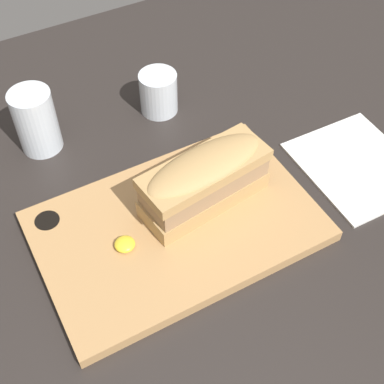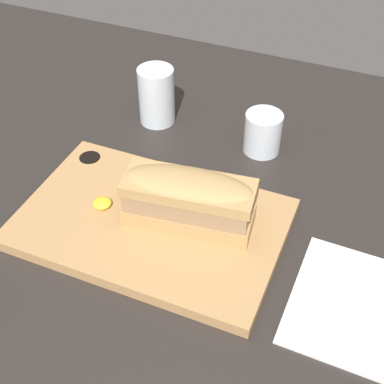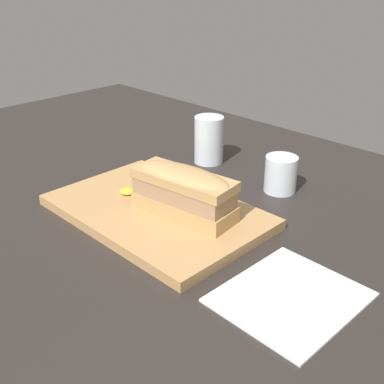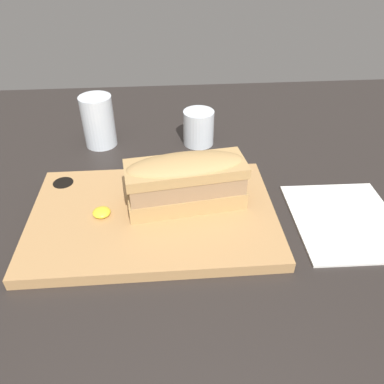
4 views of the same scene
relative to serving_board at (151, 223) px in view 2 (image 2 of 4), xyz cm
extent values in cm
cube|color=#282321|center=(3.69, -5.64, -1.93)|extent=(182.86, 127.98, 2.00)
cube|color=tan|center=(0.10, -0.06, 0.00)|extent=(38.80, 25.25, 1.86)
cylinder|color=black|center=(-15.77, 9.03, 0.51)|extent=(3.54, 3.54, 0.93)
cube|color=tan|center=(5.48, 1.63, 2.35)|extent=(19.39, 9.38, 2.84)
cube|color=#9E7A56|center=(5.48, 1.63, 5.27)|extent=(18.61, 9.01, 3.00)
cube|color=tan|center=(5.48, 1.63, 7.62)|extent=(19.39, 9.38, 1.71)
ellipsoid|color=tan|center=(5.48, 1.63, 8.33)|extent=(19.00, 9.19, 2.56)
ellipsoid|color=yellow|center=(-7.93, -0.34, 1.49)|extent=(2.82, 2.82, 1.13)
cylinder|color=silver|center=(-11.13, 25.75, 4.41)|extent=(6.61, 6.61, 10.69)
cylinder|color=silver|center=(-11.13, 25.75, 1.67)|extent=(5.81, 5.81, 4.81)
cylinder|color=silver|center=(9.63, 24.58, 2.72)|extent=(6.45, 6.45, 7.31)
cylinder|color=black|center=(9.63, 24.58, 1.96)|extent=(5.81, 5.81, 5.39)
cube|color=white|center=(30.95, -2.73, -0.73)|extent=(16.95, 19.36, 0.40)
camera|label=1|loc=(-19.82, -40.80, 60.93)|focal=50.00mm
camera|label=2|loc=(27.13, -49.03, 57.36)|focal=50.00mm
camera|label=3|loc=(59.01, -50.06, 41.33)|focal=45.00mm
camera|label=4|loc=(2.70, -46.15, 39.23)|focal=35.00mm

